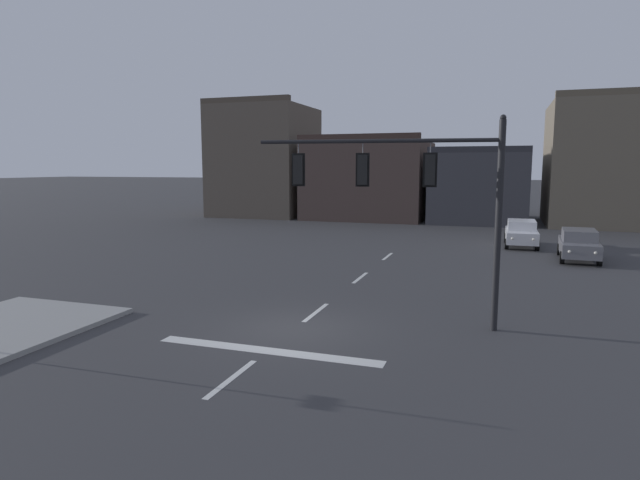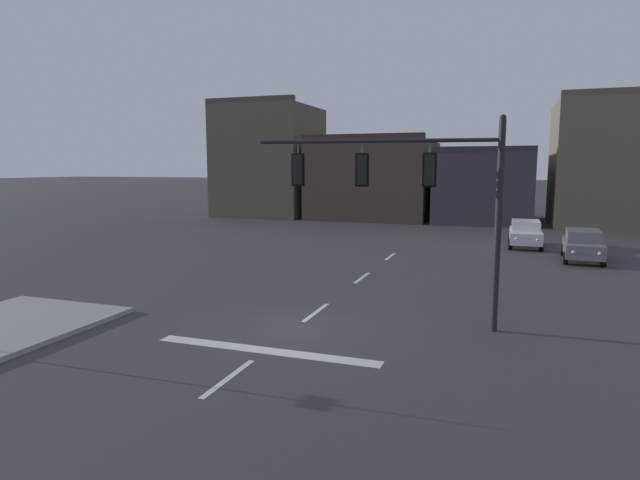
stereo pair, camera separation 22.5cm
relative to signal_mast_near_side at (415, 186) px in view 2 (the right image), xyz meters
The scene contains 7 objects.
ground_plane 5.67m from the signal_mast_near_side, 154.77° to the right, with size 400.00×400.00×0.00m, color #353538.
stop_bar_paint 6.51m from the signal_mast_near_side, 132.99° to the right, with size 6.40×0.50×0.01m, color silver.
lane_centreline 5.46m from the signal_mast_near_side, behind, with size 0.16×26.40×0.01m.
signal_mast_near_side is the anchor object (origin of this frame).
car_lot_nearside 19.45m from the signal_mast_near_side, 78.75° to the left, with size 1.95×4.47×1.61m.
car_lot_middle 16.26m from the signal_mast_near_side, 66.10° to the left, with size 2.09×4.52×1.61m.
building_row 34.49m from the signal_mast_near_side, 90.82° to the left, with size 47.53×12.65×11.27m.
Camera 2 is at (5.97, -14.49, 4.89)m, focal length 29.95 mm.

